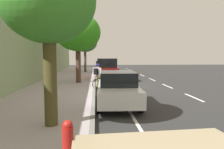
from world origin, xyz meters
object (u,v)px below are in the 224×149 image
Objects in this scene: bicycle_at_curb at (101,83)px; street_tree_mid_block at (78,33)px; parked_suv_red_second at (108,69)px; street_tree_far_end at (48,2)px; fire_hydrant at (68,141)px; street_tree_near_cyclist at (85,43)px; parked_sedan_white_mid at (118,88)px; cyclist_with_backpack at (98,73)px; parked_sedan_dark_blue_nearest at (102,67)px.

street_tree_mid_block reaches higher than bicycle_at_curb.
street_tree_far_end is at bearing 79.41° from parked_suv_red_second.
parked_suv_red_second reaches higher than fire_hydrant.
parked_sedan_white_mid is at bearing 97.68° from street_tree_near_cyclist.
parked_sedan_white_mid is 5.42m from cyclist_with_backpack.
street_tree_mid_block is (1.68, -1.85, 3.59)m from bicycle_at_curb.
parked_suv_red_second is 4.90m from bicycle_at_curb.
street_tree_near_cyclist reaches higher than fire_hydrant.
street_tree_mid_block is 6.25× the size of fire_hydrant.
street_tree_mid_block is at bearing -43.96° from cyclist_with_backpack.
street_tree_mid_block is at bearing 50.79° from parked_suv_red_second.
parked_suv_red_second is at bearing 107.65° from street_tree_near_cyclist.
street_tree_near_cyclist reaches higher than bicycle_at_curb.
bicycle_at_curb is 0.26× the size of street_tree_far_end.
parked_sedan_dark_blue_nearest is at bearing -92.12° from bicycle_at_curb.
parked_sedan_white_mid is 0.92× the size of street_tree_near_cyclist.
parked_sedan_dark_blue_nearest and parked_sedan_white_mid have the same top height.
street_tree_far_end is (1.47, 8.51, 2.74)m from cyclist_with_backpack.
fire_hydrant is (-0.79, 22.70, -3.24)m from street_tree_near_cyclist.
parked_sedan_white_mid is at bearing 109.01° from street_tree_mid_block.
fire_hydrant is (-0.79, 2.25, -3.18)m from street_tree_far_end.
cyclist_with_backpack is (0.73, 13.30, 0.27)m from parked_sedan_dark_blue_nearest.
fire_hydrant is (1.54, 5.42, -0.16)m from parked_sedan_white_mid.
parked_sedan_dark_blue_nearest is 3.47× the size of bicycle_at_curb.
fire_hydrant is at bearing 83.89° from parked_suv_red_second.
street_tree_far_end is at bearing 78.24° from bicycle_at_curb.
street_tree_far_end is at bearing 53.66° from parked_sedan_white_mid.
bicycle_at_curb is at bearing 116.72° from cyclist_with_backpack.
street_tree_near_cyclist is at bearing -90.00° from street_tree_mid_block.
cyclist_with_backpack is 9.06m from street_tree_far_end.
parked_suv_red_second is 1.08× the size of parked_sedan_white_mid.
parked_sedan_dark_blue_nearest is at bearing -88.61° from parked_suv_red_second.
parked_sedan_white_mid is at bearing -105.88° from fire_hydrant.
cyclist_with_backpack is at bearing 86.88° from parked_sedan_dark_blue_nearest.
parked_sedan_white_mid reaches higher than fire_hydrant.
bicycle_at_curb is 0.77× the size of cyclist_with_backpack.
street_tree_near_cyclist is (2.33, -17.28, 3.07)m from parked_sedan_white_mid.
cyclist_with_backpack reaches higher than fire_hydrant.
parked_suv_red_second is 0.99× the size of street_tree_near_cyclist.
street_tree_near_cyclist is 5.76× the size of fire_hydrant.
parked_sedan_dark_blue_nearest is at bearing -95.74° from street_tree_far_end.
parked_sedan_white_mid is 4.97m from bicycle_at_curb.
street_tree_near_cyclist is at bearing -82.25° from bicycle_at_curb.
fire_hydrant is (0.90, 10.33, 0.22)m from bicycle_at_curb.
street_tree_near_cyclist is 0.99× the size of street_tree_far_end.
street_tree_far_end reaches higher than parked_sedan_white_mid.
street_tree_far_end is (1.68, 8.08, 3.40)m from bicycle_at_curb.
bicycle_at_curb is 10.38m from fire_hydrant.
parked_suv_red_second is at bearing -90.46° from parked_sedan_white_mid.
parked_suv_red_second is 2.86× the size of cyclist_with_backpack.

